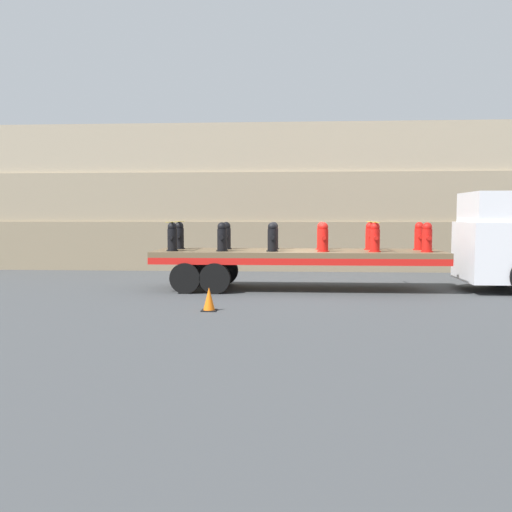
{
  "coord_description": "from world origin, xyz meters",
  "views": [
    {
      "loc": [
        -0.12,
        -17.82,
        2.32
      ],
      "look_at": [
        -1.31,
        0.0,
        1.05
      ],
      "focal_mm": 40.0,
      "sensor_mm": 36.0,
      "label": 1
    }
  ],
  "objects_px": {
    "fire_hydrant_black_far_0": "(179,236)",
    "fire_hydrant_black_near_2": "(272,237)",
    "truck_cab": "(503,242)",
    "fire_hydrant_black_far_2": "(274,236)",
    "traffic_cone": "(209,299)",
    "fire_hydrant_black_near_1": "(222,237)",
    "flatbed_trailer": "(278,258)",
    "fire_hydrant_black_far_1": "(226,236)",
    "fire_hydrant_red_far_5": "(419,236)",
    "fire_hydrant_red_far_4": "(370,236)",
    "fire_hydrant_black_near_0": "(172,237)",
    "fire_hydrant_red_near_4": "(375,238)",
    "fire_hydrant_red_near_5": "(427,238)",
    "fire_hydrant_red_near_3": "(323,237)",
    "fire_hydrant_red_far_3": "(322,236)"
  },
  "relations": [
    {
      "from": "fire_hydrant_black_far_1",
      "to": "fire_hydrant_black_far_0",
      "type": "bearing_deg",
      "value": 180.0
    },
    {
      "from": "fire_hydrant_black_far_0",
      "to": "fire_hydrant_black_near_2",
      "type": "xyz_separation_m",
      "value": [
        3.08,
        -1.08,
        0.0
      ]
    },
    {
      "from": "fire_hydrant_red_near_5",
      "to": "fire_hydrant_red_far_5",
      "type": "bearing_deg",
      "value": 90.0
    },
    {
      "from": "fire_hydrant_black_near_0",
      "to": "fire_hydrant_red_near_3",
      "type": "height_order",
      "value": "same"
    },
    {
      "from": "fire_hydrant_black_far_0",
      "to": "fire_hydrant_black_far_2",
      "type": "xyz_separation_m",
      "value": [
        3.08,
        0.0,
        0.0
      ]
    },
    {
      "from": "truck_cab",
      "to": "traffic_cone",
      "type": "relative_size",
      "value": 5.21
    },
    {
      "from": "fire_hydrant_red_far_3",
      "to": "fire_hydrant_red_near_5",
      "type": "bearing_deg",
      "value": -19.41
    },
    {
      "from": "fire_hydrant_black_near_1",
      "to": "fire_hydrant_red_near_3",
      "type": "xyz_separation_m",
      "value": [
        3.08,
        0.0,
        0.0
      ]
    },
    {
      "from": "fire_hydrant_black_far_1",
      "to": "fire_hydrant_red_near_4",
      "type": "height_order",
      "value": "same"
    },
    {
      "from": "flatbed_trailer",
      "to": "fire_hydrant_red_far_4",
      "type": "distance_m",
      "value": 3.03
    },
    {
      "from": "flatbed_trailer",
      "to": "fire_hydrant_red_near_3",
      "type": "xyz_separation_m",
      "value": [
        1.37,
        -0.54,
        0.66
      ]
    },
    {
      "from": "truck_cab",
      "to": "fire_hydrant_black_far_2",
      "type": "height_order",
      "value": "truck_cab"
    },
    {
      "from": "flatbed_trailer",
      "to": "fire_hydrant_red_far_4",
      "type": "height_order",
      "value": "fire_hydrant_red_far_4"
    },
    {
      "from": "flatbed_trailer",
      "to": "fire_hydrant_red_far_4",
      "type": "xyz_separation_m",
      "value": [
        2.91,
        0.54,
        0.66
      ]
    },
    {
      "from": "fire_hydrant_black_far_2",
      "to": "flatbed_trailer",
      "type": "bearing_deg",
      "value": -72.62
    },
    {
      "from": "truck_cab",
      "to": "fire_hydrant_red_far_4",
      "type": "bearing_deg",
      "value": 172.16
    },
    {
      "from": "flatbed_trailer",
      "to": "fire_hydrant_red_near_5",
      "type": "height_order",
      "value": "fire_hydrant_red_near_5"
    },
    {
      "from": "truck_cab",
      "to": "fire_hydrant_black_far_2",
      "type": "distance_m",
      "value": 7.04
    },
    {
      "from": "fire_hydrant_red_near_5",
      "to": "traffic_cone",
      "type": "distance_m",
      "value": 7.18
    },
    {
      "from": "fire_hydrant_black_near_1",
      "to": "fire_hydrant_black_far_1",
      "type": "distance_m",
      "value": 1.08
    },
    {
      "from": "truck_cab",
      "to": "fire_hydrant_black_near_2",
      "type": "bearing_deg",
      "value": -175.58
    },
    {
      "from": "flatbed_trailer",
      "to": "fire_hydrant_black_far_1",
      "type": "distance_m",
      "value": 1.91
    },
    {
      "from": "fire_hydrant_black_far_0",
      "to": "fire_hydrant_red_far_3",
      "type": "height_order",
      "value": "same"
    },
    {
      "from": "flatbed_trailer",
      "to": "fire_hydrant_red_near_5",
      "type": "bearing_deg",
      "value": -6.95
    },
    {
      "from": "fire_hydrant_black_near_2",
      "to": "fire_hydrant_red_near_4",
      "type": "xyz_separation_m",
      "value": [
        3.08,
        0.0,
        0.0
      ]
    },
    {
      "from": "flatbed_trailer",
      "to": "fire_hydrant_black_near_0",
      "type": "bearing_deg",
      "value": -170.52
    },
    {
      "from": "truck_cab",
      "to": "fire_hydrant_black_far_1",
      "type": "xyz_separation_m",
      "value": [
        -8.56,
        0.54,
        0.15
      ]
    },
    {
      "from": "fire_hydrant_red_far_3",
      "to": "fire_hydrant_red_near_4",
      "type": "relative_size",
      "value": 1.0
    },
    {
      "from": "fire_hydrant_black_near_2",
      "to": "fire_hydrant_red_far_4",
      "type": "distance_m",
      "value": 3.27
    },
    {
      "from": "fire_hydrant_black_far_0",
      "to": "fire_hydrant_black_far_2",
      "type": "distance_m",
      "value": 3.08
    },
    {
      "from": "truck_cab",
      "to": "fire_hydrant_black_far_1",
      "type": "distance_m",
      "value": 8.58
    },
    {
      "from": "traffic_cone",
      "to": "fire_hydrant_black_near_1",
      "type": "bearing_deg",
      "value": 92.21
    },
    {
      "from": "fire_hydrant_black_far_0",
      "to": "fire_hydrant_black_near_1",
      "type": "bearing_deg",
      "value": -35.17
    },
    {
      "from": "fire_hydrant_black_near_0",
      "to": "fire_hydrant_red_far_4",
      "type": "relative_size",
      "value": 1.0
    },
    {
      "from": "traffic_cone",
      "to": "flatbed_trailer",
      "type": "bearing_deg",
      "value": 69.51
    },
    {
      "from": "truck_cab",
      "to": "fire_hydrant_black_near_0",
      "type": "height_order",
      "value": "truck_cab"
    },
    {
      "from": "fire_hydrant_red_far_5",
      "to": "traffic_cone",
      "type": "xyz_separation_m",
      "value": [
        -6.02,
        -4.74,
        -1.37
      ]
    },
    {
      "from": "fire_hydrant_black_near_2",
      "to": "fire_hydrant_red_far_4",
      "type": "bearing_deg",
      "value": 19.41
    },
    {
      "from": "fire_hydrant_black_far_1",
      "to": "fire_hydrant_red_near_3",
      "type": "relative_size",
      "value": 1.0
    },
    {
      "from": "fire_hydrant_black_far_1",
      "to": "fire_hydrant_red_far_3",
      "type": "distance_m",
      "value": 3.08
    },
    {
      "from": "fire_hydrant_black_far_0",
      "to": "fire_hydrant_red_far_4",
      "type": "distance_m",
      "value": 6.16
    },
    {
      "from": "fire_hydrant_red_near_4",
      "to": "traffic_cone",
      "type": "relative_size",
      "value": 1.53
    },
    {
      "from": "fire_hydrant_red_near_3",
      "to": "fire_hydrant_red_far_4",
      "type": "distance_m",
      "value": 1.88
    },
    {
      "from": "fire_hydrant_red_near_3",
      "to": "fire_hydrant_red_near_5",
      "type": "bearing_deg",
      "value": 0.0
    },
    {
      "from": "fire_hydrant_black_near_2",
      "to": "fire_hydrant_red_near_5",
      "type": "xyz_separation_m",
      "value": [
        4.62,
        0.0,
        0.0
      ]
    },
    {
      "from": "flatbed_trailer",
      "to": "fire_hydrant_black_far_2",
      "type": "bearing_deg",
      "value": 107.38
    },
    {
      "from": "traffic_cone",
      "to": "fire_hydrant_red_far_5",
      "type": "bearing_deg",
      "value": 38.23
    },
    {
      "from": "fire_hydrant_black_far_2",
      "to": "fire_hydrant_red_far_4",
      "type": "height_order",
      "value": "same"
    },
    {
      "from": "fire_hydrant_black_far_0",
      "to": "fire_hydrant_red_near_3",
      "type": "bearing_deg",
      "value": -13.22
    },
    {
      "from": "flatbed_trailer",
      "to": "fire_hydrant_black_far_1",
      "type": "bearing_deg",
      "value": 162.4
    }
  ]
}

